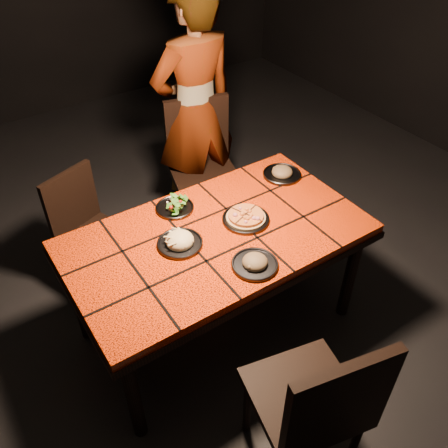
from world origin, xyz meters
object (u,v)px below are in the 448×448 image
chair_far_left (85,224)px  chair_far_right (202,161)px  plate_pizza (246,218)px  chair_near (317,404)px  plate_pasta (180,242)px  diner (195,112)px  dining_table (217,244)px

chair_far_left → chair_far_right: chair_far_right is taller
plate_pizza → chair_far_right: bearing=73.7°
chair_near → plate_pizza: 1.05m
chair_near → plate_pasta: 1.02m
diner → plate_pasta: diner is taller
diner → plate_pizza: diner is taller
chair_near → chair_far_left: bearing=-67.0°
plate_pizza → plate_pasta: plate_pasta is taller
dining_table → diner: 1.17m
chair_near → plate_pasta: (-0.07, 1.00, 0.19)m
chair_far_left → plate_pizza: 1.09m
chair_far_right → plate_pasta: chair_far_right is taller
chair_near → chair_far_left: size_ratio=1.21×
plate_pizza → chair_near: bearing=-108.6°
chair_far_left → plate_pasta: 0.88m
dining_table → chair_far_left: chair_far_left is taller
dining_table → plate_pizza: 0.22m
chair_far_left → plate_pasta: bearing=-91.4°
dining_table → diner: diner is taller
chair_near → dining_table: bearing=-85.8°
chair_far_right → plate_pizza: size_ratio=3.59×
chair_near → diner: (0.63, 2.01, 0.31)m
dining_table → chair_far_right: (0.45, 0.90, -0.09)m
chair_near → plate_pasta: size_ratio=4.20×
dining_table → chair_far_right: bearing=63.1°
dining_table → diner: (0.50, 1.04, 0.22)m
chair_far_left → plate_pizza: chair_far_left is taller
chair_near → plate_pizza: chair_near is taller
chair_far_left → chair_far_right: (0.93, 0.09, 0.11)m
diner → plate_pasta: (-0.70, -1.01, -0.12)m
chair_far_left → diner: (0.98, 0.23, 0.41)m
chair_near → chair_far_left: chair_near is taller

